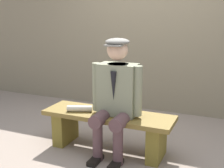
{
  "coord_description": "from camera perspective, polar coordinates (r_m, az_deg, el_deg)",
  "views": [
    {
      "loc": [
        -1.34,
        3.01,
        1.59
      ],
      "look_at": [
        -0.05,
        0.0,
        0.81
      ],
      "focal_mm": 48.16,
      "sensor_mm": 36.0,
      "label": 1
    }
  ],
  "objects": [
    {
      "name": "bench",
      "position": [
        3.53,
        -0.73,
        -7.85
      ],
      "size": [
        1.53,
        0.47,
        0.46
      ],
      "color": "brown",
      "rests_on": "ground"
    },
    {
      "name": "stadium_wall",
      "position": [
        4.98,
        7.58,
        7.95
      ],
      "size": [
        12.0,
        0.24,
        2.24
      ],
      "primitive_type": "cube",
      "color": "gray",
      "rests_on": "ground"
    },
    {
      "name": "ground_plane",
      "position": [
        3.65,
        -0.71,
        -12.31
      ],
      "size": [
        30.0,
        30.0,
        0.0
      ],
      "primitive_type": "plane",
      "color": "gray"
    },
    {
      "name": "seated_man",
      "position": [
        3.3,
        0.74,
        -1.76
      ],
      "size": [
        0.59,
        0.59,
        1.32
      ],
      "color": "gray",
      "rests_on": "ground"
    },
    {
      "name": "rolled_magazine",
      "position": [
        3.54,
        -6.17,
        -4.66
      ],
      "size": [
        0.3,
        0.18,
        0.07
      ],
      "primitive_type": "cylinder",
      "rotation": [
        0.0,
        1.57,
        0.37
      ],
      "color": "beige",
      "rests_on": "bench"
    }
  ]
}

